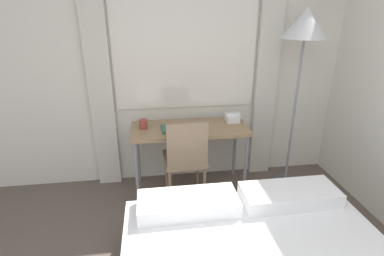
# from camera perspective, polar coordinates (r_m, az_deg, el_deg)

# --- Properties ---
(wall_back_with_window) EXTENTS (4.69, 0.13, 2.70)m
(wall_back_with_window) POSITION_cam_1_polar(r_m,az_deg,el_deg) (3.20, -3.58, 12.72)
(wall_back_with_window) COLOR silver
(wall_back_with_window) RESTS_ON ground_plane
(desk) EXTENTS (1.19, 0.51, 0.73)m
(desk) POSITION_cam_1_polar(r_m,az_deg,el_deg) (3.08, -0.45, -0.95)
(desk) COLOR #937551
(desk) RESTS_ON ground_plane
(desk_chair) EXTENTS (0.42, 0.42, 0.92)m
(desk_chair) POSITION_cam_1_polar(r_m,az_deg,el_deg) (2.91, -1.24, -5.40)
(desk_chair) COLOR #8C7259
(desk_chair) RESTS_ON ground_plane
(standing_lamp) EXTENTS (0.44, 0.44, 1.88)m
(standing_lamp) POSITION_cam_1_polar(r_m,az_deg,el_deg) (3.18, 20.76, 17.05)
(standing_lamp) COLOR #4C4C51
(standing_lamp) RESTS_ON ground_plane
(telephone) EXTENTS (0.16, 0.15, 0.09)m
(telephone) POSITION_cam_1_polar(r_m,az_deg,el_deg) (3.22, 7.67, 1.94)
(telephone) COLOR white
(telephone) RESTS_ON desk
(book) EXTENTS (0.27, 0.23, 0.02)m
(book) POSITION_cam_1_polar(r_m,az_deg,el_deg) (3.00, -3.40, -0.04)
(book) COLOR #33664C
(book) RESTS_ON desk
(mug) EXTENTS (0.08, 0.08, 0.09)m
(mug) POSITION_cam_1_polar(r_m,az_deg,el_deg) (3.04, -9.27, 0.75)
(mug) COLOR #993F33
(mug) RESTS_ON desk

